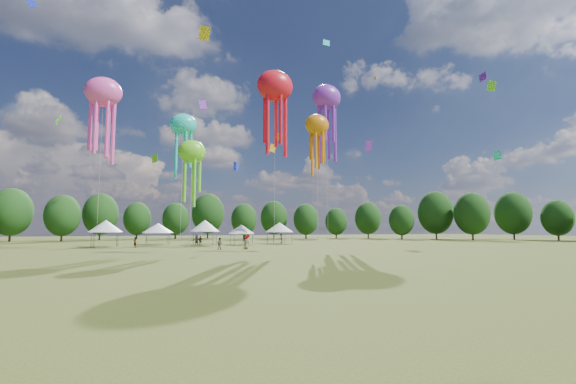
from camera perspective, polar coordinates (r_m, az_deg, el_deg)
name	(u,v)px	position (r m, az deg, el deg)	size (l,w,h in m)	color
ground	(425,287)	(20.35, 19.94, -13.26)	(300.00, 300.00, 0.00)	#384416
spectator_near	(220,244)	(53.53, -10.24, -7.64)	(0.78, 0.61, 1.61)	gray
spectators_far	(235,240)	(64.27, -8.03, -7.22)	(27.94, 20.53, 1.92)	gray
festival_tents	(199,227)	(69.70, -13.28, -5.18)	(35.58, 11.94, 4.38)	#47474C
show_kites	(242,115)	(59.17, -6.99, 11.42)	(40.75, 21.44, 28.19)	#19D5C9
small_kites	(259,55)	(65.24, -4.38, 19.82)	(70.12, 60.63, 47.05)	#19D5C9
treeline	(193,210)	(78.49, -14.07, -2.68)	(201.57, 95.24, 13.43)	#38281C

